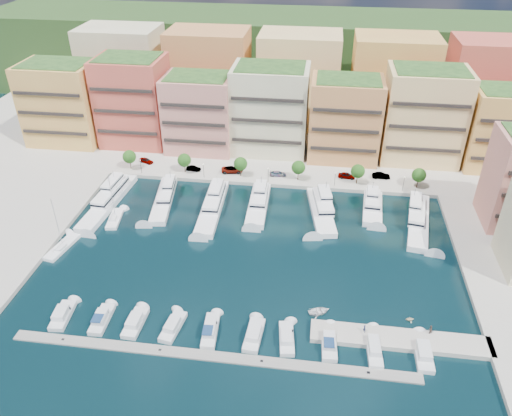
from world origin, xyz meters
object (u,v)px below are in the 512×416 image
Objects in this scene: lamppost_4 at (404,181)px; car_0 at (146,160)px; lamppost_1 at (204,168)px; lamppost_3 at (335,177)px; yacht_4 at (321,209)px; yacht_2 at (213,204)px; tree_4 at (358,171)px; car_4 at (347,175)px; tree_0 at (129,157)px; car_1 at (194,168)px; cruiser_7 at (329,343)px; tree_3 at (298,168)px; tender_0 at (319,311)px; person_0 at (364,329)px; cruiser_2 at (135,323)px; yacht_5 at (373,206)px; yacht_6 at (418,218)px; tree_2 at (241,164)px; cruiser_9 at (423,353)px; sailboat_2 at (115,219)px; cruiser_8 at (374,348)px; lamppost_0 at (141,164)px; tender_3 at (410,319)px; cruiser_0 at (63,315)px; person_1 at (430,329)px; tree_1 at (184,160)px; car_5 at (381,176)px; yacht_1 at (164,198)px; cruiser_1 at (102,320)px; lamppost_2 at (268,173)px; car_3 at (278,174)px; yacht_0 at (110,198)px; tree_5 at (419,175)px; cruiser_5 at (254,335)px; cruiser_4 at (210,331)px; car_2 at (232,170)px; yacht_3 at (259,202)px; sailboat_1 at (62,248)px.

lamppost_4 is 0.96× the size of car_0.
lamppost_3 is (36.00, 0.00, 0.00)m from lamppost_1.
car_0 is at bearing 173.35° from lamppost_3.
yacht_2 is at bearing -176.55° from yacht_4.
tree_4 is 1.20× the size of car_4.
tree_4 is 17.48m from yacht_4.
tree_0 is 18.47m from car_1.
car_0 reaches higher than cruiser_7.
tree_3 is 50.96m from tender_0.
cruiser_2 is at bearing 59.93° from person_0.
yacht_5 is at bearing 12.87° from yacht_4.
car_4 is (-17.02, 18.28, 0.59)m from yacht_6.
tree_2 is at bearing 0.00° from tree_0.
yacht_4 and yacht_6 have the same top height.
sailboat_2 is at bearing 154.30° from cruiser_9.
lamppost_4 is 0.46× the size of cruiser_8.
tender_0 is at bearing 104.05° from cruiser_7.
tender_3 is at bearing -34.88° from lamppost_0.
car_1 is (-49.48, 12.70, 0.47)m from yacht_5.
cruiser_0 is 4.40× the size of person_1.
tree_0 is 1.00× the size of tree_1.
tree_4 is at bearing -86.29° from car_1.
yacht_4 is at bearing 113.27° from cruiser_9.
car_5 reaches higher than tender_3.
yacht_1 is 12.54× the size of person_1.
cruiser_1 is 4.33× the size of person_1.
lamppost_3 is 70.48m from cruiser_1.
lamppost_2 reaches higher than car_3.
tree_1 is 1.00× the size of tree_2.
yacht_4 reaches higher than lamppost_1.
yacht_0 is 3.59× the size of cruiser_2.
cruiser_5 is at bearing -121.86° from tree_5.
lamppost_4 is (18.00, 0.00, 0.00)m from lamppost_3.
yacht_2 is at bearing -156.25° from tree_4.
car_2 reaches higher than cruiser_4.
cruiser_7 is 1.89× the size of car_0.
cruiser_5 is (5.02, -44.53, -0.66)m from yacht_3.
cruiser_7 is (53.36, -55.81, -3.26)m from lamppost_0.
cruiser_5 is at bearing -109.09° from tree_4.
yacht_3 is 44.82m from cruiser_5.
car_0 is at bearing 81.75° from sailboat_1.
yacht_1 is (-49.72, -14.59, -3.65)m from tree_4.
yacht_0 is 4.52× the size of car_2.
car_2 is at bearing 69.86° from cruiser_0.
cruiser_7 reaches higher than cruiser_9.
yacht_0 reaches higher than car_0.
car_3 is (-5.71, 1.38, -3.07)m from tree_3.
cruiser_8 is 12.54m from tender_0.
lamppost_0 is 0.54× the size of cruiser_0.
tree_3 is at bearing 152.90° from yacht_6.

